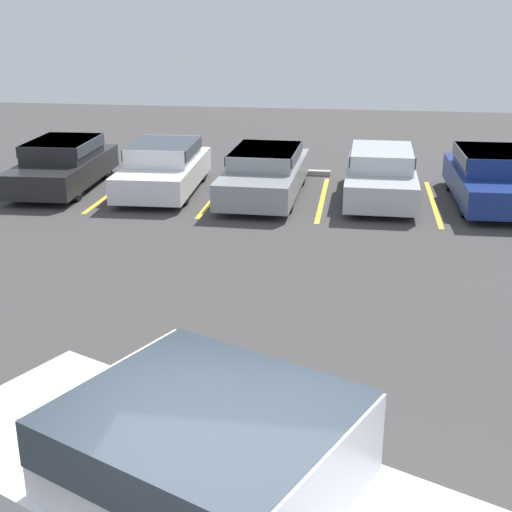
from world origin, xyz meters
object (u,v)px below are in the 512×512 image
object	(u,v)px
parked_sedan_c	(265,171)
parked_sedan_e	(492,176)
parked_sedan_d	(381,173)
wheel_stop_curb	(300,172)
parked_sedan_a	(63,163)
parked_sedan_b	(164,166)

from	to	relation	value
parked_sedan_c	parked_sedan_e	size ratio (longest dim) A/B	1.07
parked_sedan_c	parked_sedan_e	distance (m)	5.63
parked_sedan_d	parked_sedan_e	xyz separation A→B (m)	(2.69, -0.09, 0.03)
parked_sedan_c	wheel_stop_curb	world-z (taller)	parked_sedan_c
parked_sedan_a	parked_sedan_d	xyz separation A→B (m)	(8.40, 0.12, -0.02)
parked_sedan_d	parked_sedan_b	bearing A→B (deg)	-88.87
parked_sedan_d	parked_sedan_c	bearing A→B (deg)	-86.35
parked_sedan_b	parked_sedan_c	xyz separation A→B (m)	(2.70, -0.10, -0.03)
parked_sedan_b	parked_sedan_c	bearing A→B (deg)	85.54
parked_sedan_c	parked_sedan_d	size ratio (longest dim) A/B	1.08
parked_sedan_d	parked_sedan_a	bearing A→B (deg)	-88.61
parked_sedan_e	parked_sedan_a	bearing A→B (deg)	-91.30
parked_sedan_b	parked_sedan_c	world-z (taller)	parked_sedan_b
parked_sedan_b	parked_sedan_c	distance (m)	2.71
parked_sedan_b	parked_sedan_e	size ratio (longest dim) A/B	0.98
parked_sedan_e	parked_sedan_d	bearing A→B (deg)	-93.35
wheel_stop_curb	parked_sedan_b	bearing A→B (deg)	-144.39
parked_sedan_b	wheel_stop_curb	world-z (taller)	parked_sedan_b
parked_sedan_a	parked_sedan_d	size ratio (longest dim) A/B	1.00
parked_sedan_a	parked_sedan_d	distance (m)	8.40
parked_sedan_a	parked_sedan_e	bearing A→B (deg)	87.81
parked_sedan_a	parked_sedan_d	bearing A→B (deg)	88.47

